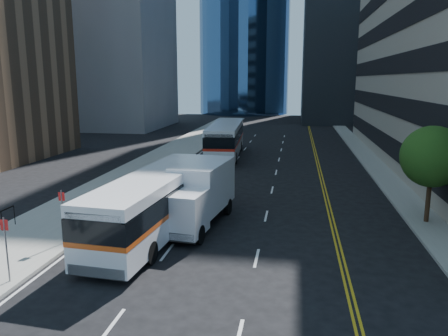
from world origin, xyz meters
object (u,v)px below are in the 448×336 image
Objects in this scene: bus_front at (156,201)px; bus_rear at (226,139)px; street_tree at (432,157)px; box_truck at (197,194)px.

bus_rear is (-0.18, 22.59, 0.12)m from bus_front.
bus_front is at bearing -93.21° from bus_rear.
bus_front is at bearing -164.84° from street_tree.
street_tree is at bearing 19.74° from bus_front.
bus_front is 0.94× the size of bus_rear.
bus_front is 1.73× the size of box_truck.
street_tree is at bearing -57.37° from bus_rear.
bus_rear is at bearing 126.29° from street_tree.
box_truck is (-11.98, -2.07, -1.95)m from street_tree.
street_tree is at bearing 17.05° from box_truck.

